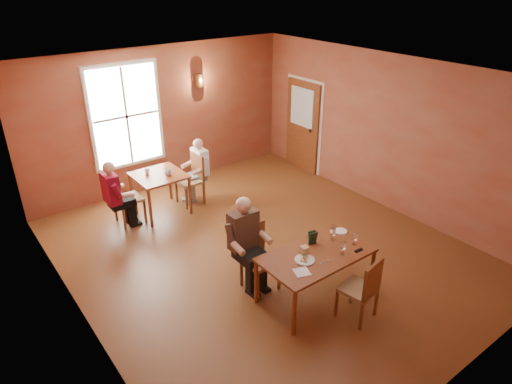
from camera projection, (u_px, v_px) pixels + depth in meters
ground at (263, 251)px, 7.85m from camera, size 6.00×7.00×0.01m
wall_back at (162, 118)px, 9.68m from camera, size 6.00×0.04×3.00m
wall_front at (473, 280)px, 4.68m from camera, size 6.00×0.04×3.00m
wall_left at (70, 231)px, 5.56m from camera, size 0.04×7.00×3.00m
wall_right at (386, 133)px, 8.80m from camera, size 0.04×7.00×3.00m
ceiling at (264, 75)px, 6.51m from camera, size 6.00×7.00×0.04m
window at (126, 116)px, 9.12m from camera, size 1.36×0.10×1.96m
door at (302, 126)px, 10.61m from camera, size 0.12×1.04×2.10m
wall_sconce at (199, 80)px, 9.78m from camera, size 0.16×0.16×0.28m
main_table at (315, 275)px, 6.60m from camera, size 1.60×0.90×0.75m
chair_diner_main at (260, 259)px, 6.74m from camera, size 0.45×0.45×1.01m
diner_main at (262, 249)px, 6.63m from camera, size 0.56×0.56×1.40m
chair_empty at (358, 288)px, 6.17m from camera, size 0.50×0.50×0.97m
plate_food at (305, 259)px, 6.28m from camera, size 0.32×0.32×0.04m
sandwich at (304, 252)px, 6.37m from camera, size 0.11×0.10×0.12m
goblet_a at (332, 234)px, 6.71m from camera, size 0.11×0.11×0.22m
goblet_b at (354, 239)px, 6.60m from camera, size 0.08×0.08×0.19m
goblet_c at (343, 247)px, 6.39m from camera, size 0.10×0.10×0.20m
menu_stand at (313, 238)px, 6.62m from camera, size 0.14×0.09×0.21m
knife at (327, 262)px, 6.26m from camera, size 0.21×0.07×0.00m
napkin at (302, 272)px, 6.04m from camera, size 0.26×0.26×0.01m
side_plate at (341, 231)px, 6.97m from camera, size 0.22×0.22×0.02m
sunglasses at (359, 250)px, 6.49m from camera, size 0.14×0.04×0.02m
second_table at (161, 193)px, 8.92m from camera, size 0.92×0.92×0.81m
chair_diner_white at (189, 180)px, 9.22m from camera, size 0.45×0.45×1.03m
diner_white at (190, 174)px, 9.19m from camera, size 0.50×0.50×1.26m
chair_diner_maroon at (128, 197)px, 8.52m from camera, size 0.46×0.46×1.03m
diner_maroon at (126, 192)px, 8.44m from camera, size 0.52×0.52×1.30m
cup_a at (168, 172)px, 8.69m from camera, size 0.18×0.18×0.11m
cup_b at (147, 172)px, 8.74m from camera, size 0.10×0.10×0.10m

